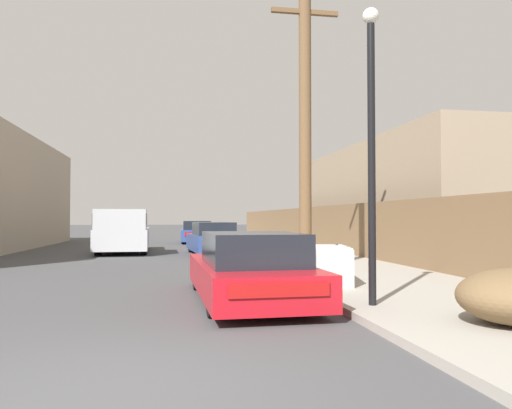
{
  "coord_description": "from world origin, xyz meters",
  "views": [
    {
      "loc": [
        0.6,
        -4.29,
        1.48
      ],
      "look_at": [
        2.68,
        7.88,
        1.82
      ],
      "focal_mm": 35.0,
      "sensor_mm": 36.0,
      "label": 1
    }
  ],
  "objects_px": {
    "pickup_truck": "(123,232)",
    "street_lamp": "(371,131)",
    "discarded_fridge": "(330,265)",
    "parked_sports_car_red": "(249,270)",
    "car_parked_mid": "(213,239)",
    "utility_pole": "(305,122)",
    "car_parked_far": "(197,232)"
  },
  "relations": [
    {
      "from": "utility_pole",
      "to": "car_parked_far",
      "type": "bearing_deg",
      "value": 96.2
    },
    {
      "from": "car_parked_far",
      "to": "pickup_truck",
      "type": "relative_size",
      "value": 0.78
    },
    {
      "from": "car_parked_mid",
      "to": "utility_pole",
      "type": "bearing_deg",
      "value": -81.92
    },
    {
      "from": "discarded_fridge",
      "to": "parked_sports_car_red",
      "type": "distance_m",
      "value": 2.27
    },
    {
      "from": "car_parked_far",
      "to": "car_parked_mid",
      "type": "bearing_deg",
      "value": -87.34
    },
    {
      "from": "parked_sports_car_red",
      "to": "pickup_truck",
      "type": "bearing_deg",
      "value": 103.15
    },
    {
      "from": "discarded_fridge",
      "to": "car_parked_mid",
      "type": "height_order",
      "value": "car_parked_mid"
    },
    {
      "from": "pickup_truck",
      "to": "street_lamp",
      "type": "height_order",
      "value": "street_lamp"
    },
    {
      "from": "pickup_truck",
      "to": "street_lamp",
      "type": "distance_m",
      "value": 15.34
    },
    {
      "from": "discarded_fridge",
      "to": "street_lamp",
      "type": "height_order",
      "value": "street_lamp"
    },
    {
      "from": "car_parked_far",
      "to": "street_lamp",
      "type": "height_order",
      "value": "street_lamp"
    },
    {
      "from": "discarded_fridge",
      "to": "pickup_truck",
      "type": "relative_size",
      "value": 0.3
    },
    {
      "from": "car_parked_mid",
      "to": "street_lamp",
      "type": "relative_size",
      "value": 0.92
    },
    {
      "from": "car_parked_far",
      "to": "utility_pole",
      "type": "xyz_separation_m",
      "value": [
        1.92,
        -17.64,
        3.36
      ]
    },
    {
      "from": "car_parked_far",
      "to": "street_lamp",
      "type": "distance_m",
      "value": 22.92
    },
    {
      "from": "parked_sports_car_red",
      "to": "car_parked_mid",
      "type": "height_order",
      "value": "car_parked_mid"
    },
    {
      "from": "utility_pole",
      "to": "parked_sports_car_red",
      "type": "bearing_deg",
      "value": -118.95
    },
    {
      "from": "pickup_truck",
      "to": "street_lamp",
      "type": "xyz_separation_m",
      "value": [
        5.12,
        -14.33,
        1.94
      ]
    },
    {
      "from": "parked_sports_car_red",
      "to": "street_lamp",
      "type": "relative_size",
      "value": 1.01
    },
    {
      "from": "car_parked_far",
      "to": "pickup_truck",
      "type": "distance_m",
      "value": 9.14
    },
    {
      "from": "car_parked_mid",
      "to": "pickup_truck",
      "type": "bearing_deg",
      "value": 156.73
    },
    {
      "from": "discarded_fridge",
      "to": "car_parked_far",
      "type": "relative_size",
      "value": 0.39
    },
    {
      "from": "discarded_fridge",
      "to": "car_parked_mid",
      "type": "relative_size",
      "value": 0.4
    },
    {
      "from": "discarded_fridge",
      "to": "parked_sports_car_red",
      "type": "xyz_separation_m",
      "value": [
        -1.91,
        -1.23,
        0.06
      ]
    },
    {
      "from": "parked_sports_car_red",
      "to": "car_parked_mid",
      "type": "relative_size",
      "value": 1.1
    },
    {
      "from": "pickup_truck",
      "to": "utility_pole",
      "type": "bearing_deg",
      "value": 118.81
    },
    {
      "from": "car_parked_mid",
      "to": "car_parked_far",
      "type": "height_order",
      "value": "same"
    },
    {
      "from": "car_parked_mid",
      "to": "street_lamp",
      "type": "xyz_separation_m",
      "value": [
        1.43,
        -13.06,
        2.23
      ]
    },
    {
      "from": "discarded_fridge",
      "to": "street_lamp",
      "type": "relative_size",
      "value": 0.37
    },
    {
      "from": "discarded_fridge",
      "to": "utility_pole",
      "type": "bearing_deg",
      "value": 97.95
    },
    {
      "from": "car_parked_far",
      "to": "utility_pole",
      "type": "relative_size",
      "value": 0.6
    },
    {
      "from": "pickup_truck",
      "to": "parked_sports_car_red",
      "type": "bearing_deg",
      "value": 102.95
    }
  ]
}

